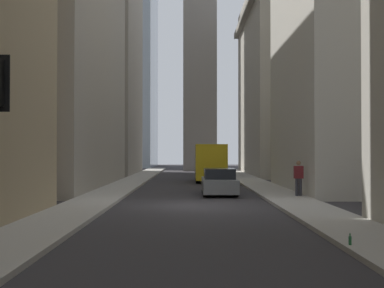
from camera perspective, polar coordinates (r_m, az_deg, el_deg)
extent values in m
plane|color=#302D30|center=(20.89, 0.20, -7.23)|extent=(135.00, 135.00, 0.00)
cube|color=#A8A399|center=(21.33, -12.07, -6.89)|extent=(90.00, 2.20, 0.14)
cube|color=#A8A399|center=(21.40, 12.43, -6.87)|extent=(90.00, 2.20, 0.14)
cube|color=#A8A091|center=(50.99, 12.02, 6.78)|extent=(18.18, 10.00, 18.20)
cube|color=gray|center=(51.54, 6.09, 14.57)|extent=(18.18, 0.50, 0.60)
cube|color=gray|center=(52.55, -12.00, 12.78)|extent=(13.13, 10.00, 29.42)
cube|color=gray|center=(35.03, -18.17, 14.43)|extent=(17.99, 10.00, 23.07)
cube|color=gray|center=(60.94, 0.90, 8.09)|extent=(4.00, 4.00, 23.65)
cube|color=yellow|center=(37.11, 2.17, -2.07)|extent=(4.60, 2.25, 2.60)
cube|color=#38383D|center=(40.32, 1.97, -2.48)|extent=(1.90, 2.25, 1.90)
cube|color=black|center=(40.31, 1.97, -1.62)|extent=(1.92, 2.09, 0.64)
cylinder|color=black|center=(40.40, 3.37, -3.54)|extent=(0.88, 0.28, 0.88)
cylinder|color=black|center=(40.32, 0.57, -3.54)|extent=(0.88, 0.28, 0.88)
cylinder|color=black|center=(35.81, 3.84, -3.88)|extent=(0.88, 0.28, 0.88)
cylinder|color=black|center=(35.73, 0.68, -3.89)|extent=(0.88, 0.28, 0.88)
cube|color=slate|center=(26.47, 3.15, -4.75)|extent=(4.30, 1.78, 0.70)
cube|color=black|center=(26.23, 3.17, -3.43)|extent=(2.10, 1.58, 0.54)
cylinder|color=black|center=(27.88, 4.59, -4.98)|extent=(0.64, 0.22, 0.64)
cylinder|color=black|center=(27.79, 1.37, -4.99)|extent=(0.64, 0.22, 0.64)
cylinder|color=black|center=(25.20, 5.11, -5.41)|extent=(0.64, 0.22, 0.64)
cylinder|color=black|center=(25.10, 1.55, -5.43)|extent=(0.64, 0.22, 0.64)
cylinder|color=#33333D|center=(24.88, 12.41, -4.88)|extent=(0.16, 0.16, 0.85)
cylinder|color=#33333D|center=(24.84, 12.03, -4.89)|extent=(0.16, 0.16, 0.85)
cube|color=maroon|center=(24.82, 12.21, -3.20)|extent=(0.26, 0.44, 0.61)
sphere|color=#936B4C|center=(24.81, 12.21, -2.15)|extent=(0.22, 0.22, 0.22)
cylinder|color=#236033|center=(12.21, 17.80, -10.60)|extent=(0.07, 0.07, 0.20)
cylinder|color=#236033|center=(12.19, 17.80, -9.97)|extent=(0.03, 0.03, 0.07)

